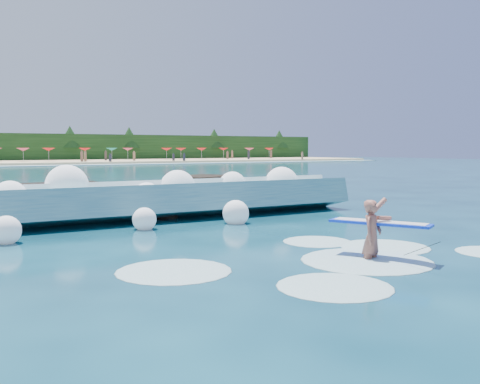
% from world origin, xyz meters
% --- Properties ---
extents(ground, '(200.00, 200.00, 0.00)m').
position_xyz_m(ground, '(0.00, 0.00, 0.00)').
color(ground, '#072B3A').
rests_on(ground, ground).
extents(breaking_wave, '(19.26, 2.95, 1.66)m').
position_xyz_m(breaking_wave, '(-1.31, 6.48, 0.58)').
color(breaking_wave, teal).
rests_on(breaking_wave, ground).
extents(rock_cluster, '(8.47, 3.70, 1.59)m').
position_xyz_m(rock_cluster, '(0.31, 7.75, 0.51)').
color(rock_cluster, black).
rests_on(rock_cluster, ground).
extents(surfer_with_board, '(1.48, 2.81, 1.63)m').
position_xyz_m(surfer_with_board, '(2.04, -2.85, 0.60)').
color(surfer_with_board, '#A05A4A').
rests_on(surfer_with_board, ground).
extents(wave_spray, '(15.59, 4.55, 2.09)m').
position_xyz_m(wave_spray, '(-1.88, 6.38, 1.01)').
color(wave_spray, white).
rests_on(wave_spray, ground).
extents(surf_foam, '(9.31, 5.76, 0.15)m').
position_xyz_m(surf_foam, '(1.34, -2.42, 0.00)').
color(surf_foam, silver).
rests_on(surf_foam, ground).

